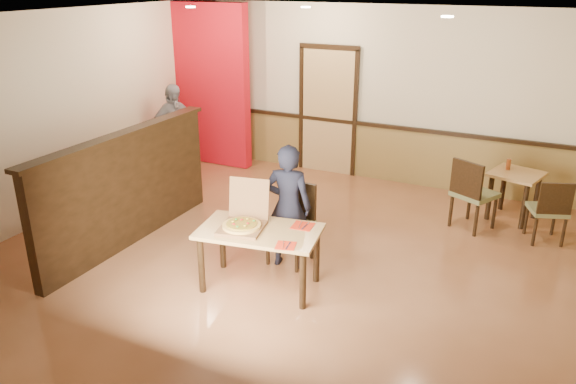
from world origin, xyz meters
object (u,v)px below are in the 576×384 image
object	(u,v)px
main_table	(259,239)
side_chair_right	(550,209)
pizza_box	(243,222)
condiment	(508,164)
diner	(288,207)
diner_chair	(293,220)
side_chair_left	(472,192)
passerby	(174,131)
side_table	(515,184)

from	to	relation	value
main_table	side_chair_right	bearing A→B (deg)	33.52
pizza_box	side_chair_right	bearing A→B (deg)	29.73
side_chair_right	condiment	bearing A→B (deg)	-70.42
diner	diner_chair	bearing A→B (deg)	-98.15
side_chair_left	condiment	size ratio (longest dim) A/B	6.45
main_table	pizza_box	bearing A→B (deg)	-179.75
main_table	diner	size ratio (longest dim) A/B	0.94
diner_chair	side_chair_left	xyz separation A→B (m)	(1.76, 1.82, 0.02)
main_table	passerby	size ratio (longest dim) A/B	0.89
side_chair_left	diner_chair	bearing A→B (deg)	72.94
passerby	side_table	bearing A→B (deg)	-62.89
diner_chair	passerby	xyz separation A→B (m)	(-3.08, 1.84, 0.26)
side_chair_left	diner	distance (m)	2.64
diner_chair	diner	xyz separation A→B (m)	(0.01, -0.15, 0.22)
side_chair_right	condiment	distance (m)	0.97
diner	condiment	world-z (taller)	diner
diner_chair	condiment	bearing A→B (deg)	52.93
condiment	side_chair_right	bearing A→B (deg)	-49.23
side_table	pizza_box	size ratio (longest dim) A/B	1.28
side_chair_right	passerby	bearing A→B (deg)	-21.31
side_chair_right	side_table	size ratio (longest dim) A/B	1.10
side_table	pizza_box	world-z (taller)	pizza_box
diner	main_table	bearing A→B (deg)	72.80
side_chair_left	condiment	distance (m)	0.82
passerby	pizza_box	bearing A→B (deg)	-111.70
pizza_box	diner_chair	bearing A→B (deg)	61.93
side_chair_left	diner	world-z (taller)	diner
side_table	condiment	world-z (taller)	condiment
main_table	diner_chair	world-z (taller)	diner_chair
side_table	pizza_box	bearing A→B (deg)	-127.60
diner	passerby	distance (m)	3.67
passerby	pizza_box	distance (m)	3.86
condiment	passerby	bearing A→B (deg)	-172.46
side_chair_left	passerby	xyz separation A→B (m)	(-4.83, 0.02, 0.25)
main_table	passerby	xyz separation A→B (m)	(-3.03, 2.57, 0.20)
main_table	diner	xyz separation A→B (m)	(0.06, 0.59, 0.16)
diner	passerby	size ratio (longest dim) A/B	0.95
main_table	diner_chair	bearing A→B (deg)	77.08
condiment	side_chair_left	bearing A→B (deg)	-116.63
side_chair_right	pizza_box	size ratio (longest dim) A/B	1.40
side_chair_right	side_table	world-z (taller)	side_chair_right
passerby	pizza_box	xyz separation A→B (m)	(2.85, -2.60, -0.03)
side_chair_right	passerby	xyz separation A→B (m)	(-5.79, 0.01, 0.31)
side_chair_right	condiment	xyz separation A→B (m)	(-0.60, 0.70, 0.29)
diner	condiment	bearing A→B (deg)	-139.95
main_table	side_table	distance (m)	3.91
side_table	diner	world-z (taller)	diner
diner_chair	pizza_box	xyz separation A→B (m)	(-0.23, -0.77, 0.23)
main_table	diner_chair	size ratio (longest dim) A/B	1.46
diner_chair	condiment	distance (m)	3.30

